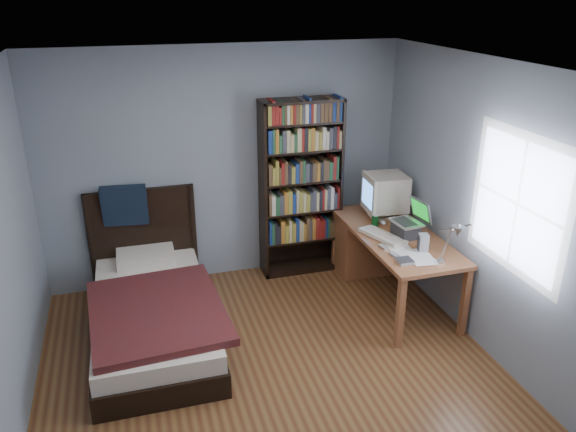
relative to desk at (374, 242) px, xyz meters
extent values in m
plane|color=#592F1A|center=(-1.51, -1.53, -0.42)|extent=(4.20, 4.20, 0.00)
plane|color=white|center=(-1.51, -1.53, 2.08)|extent=(4.20, 4.20, 0.00)
cube|color=gray|center=(-1.51, 0.57, 0.83)|extent=(3.80, 0.04, 2.50)
cube|color=gray|center=(0.39, -1.53, 0.83)|extent=(0.04, 4.20, 2.50)
cube|color=white|center=(0.38, -1.68, 1.03)|extent=(0.01, 1.14, 1.14)
cube|color=white|center=(0.38, -1.68, 1.03)|extent=(0.01, 1.00, 1.00)
cube|color=brown|center=(0.00, -0.47, 0.29)|extent=(0.75, 1.69, 0.04)
cube|color=brown|center=(-0.33, -1.27, -0.07)|extent=(0.06, 0.06, 0.69)
cube|color=brown|center=(0.32, -1.27, -0.07)|extent=(0.06, 0.06, 0.69)
cube|color=brown|center=(-0.33, 0.32, -0.07)|extent=(0.06, 0.06, 0.69)
cube|color=brown|center=(0.32, 0.32, -0.07)|extent=(0.06, 0.06, 0.69)
cube|color=brown|center=(0.00, 0.15, -0.07)|extent=(0.69, 0.40, 0.68)
cube|color=beige|center=(0.05, -0.04, 0.33)|extent=(0.27, 0.24, 0.03)
cylinder|color=beige|center=(0.05, -0.04, 0.37)|extent=(0.10, 0.10, 0.06)
cube|color=beige|center=(0.08, -0.04, 0.59)|extent=(0.43, 0.41, 0.38)
cube|color=beige|center=(-0.11, -0.04, 0.59)|extent=(0.06, 0.40, 0.40)
cube|color=#3E79E0|center=(-0.13, -0.04, 0.59)|extent=(0.03, 0.30, 0.26)
cube|color=#2D2D30|center=(0.06, -0.56, 0.38)|extent=(0.23, 0.26, 0.14)
cube|color=silver|center=(0.06, -0.56, 0.46)|extent=(0.26, 0.33, 0.02)
cube|color=#2D2D30|center=(0.04, -0.56, 0.47)|extent=(0.17, 0.25, 0.00)
cube|color=silver|center=(0.20, -0.56, 0.57)|extent=(0.11, 0.31, 0.22)
cube|color=#0CBF26|center=(0.19, -0.56, 0.57)|extent=(0.08, 0.25, 0.17)
cube|color=#99999E|center=(0.09, -1.16, 0.33)|extent=(0.05, 0.04, 0.04)
cylinder|color=#99999E|center=(0.09, -1.22, 0.51)|extent=(0.02, 0.12, 0.34)
cylinder|color=#99999E|center=(0.03, -1.41, 0.76)|extent=(0.14, 0.28, 0.17)
cone|color=#99999E|center=(-0.03, -1.54, 0.79)|extent=(0.11, 0.11, 0.09)
cube|color=beige|center=(-0.17, -0.53, 0.33)|extent=(0.35, 0.54, 0.05)
cube|color=gray|center=(0.05, -0.91, 0.40)|extent=(0.11, 0.11, 0.17)
cylinder|color=#073417|center=(-0.13, -0.26, 0.37)|extent=(0.07, 0.07, 0.13)
ellipsoid|color=silver|center=(-0.02, -0.21, 0.33)|extent=(0.06, 0.10, 0.03)
cube|color=silver|center=(-0.26, -0.74, 0.32)|extent=(0.07, 0.12, 0.02)
cube|color=gray|center=(-0.24, -0.92, 0.32)|extent=(0.07, 0.11, 0.02)
cube|color=gray|center=(-0.21, -1.07, 0.32)|extent=(0.13, 0.13, 0.03)
cube|color=black|center=(-1.14, 0.41, 0.55)|extent=(0.03, 0.30, 1.95)
cube|color=black|center=(-0.29, 0.41, 0.55)|extent=(0.03, 0.30, 1.95)
cube|color=black|center=(-0.71, 0.41, 1.51)|extent=(0.88, 0.30, 0.03)
cube|color=black|center=(-0.71, 0.41, -0.39)|extent=(0.88, 0.30, 0.06)
cube|color=black|center=(-0.71, 0.55, 0.55)|extent=(0.88, 0.02, 1.95)
cube|color=olive|center=(-0.71, 0.39, 0.58)|extent=(0.80, 0.22, 1.75)
cube|color=black|center=(-2.41, -0.48, -0.31)|extent=(1.07, 2.11, 0.22)
cube|color=silver|center=(-2.41, -0.48, -0.12)|extent=(1.03, 2.05, 0.16)
cube|color=maroon|center=(-2.38, -0.74, -0.01)|extent=(1.19, 1.43, 0.07)
cube|color=silver|center=(-2.41, 0.32, 0.01)|extent=(0.58, 0.37, 0.12)
cube|color=black|center=(-2.41, 0.53, 0.13)|extent=(1.11, 0.05, 1.10)
cylinder|color=black|center=(-2.94, 0.51, 0.13)|extent=(0.06, 0.06, 1.10)
cylinder|color=black|center=(-1.89, 0.51, 0.13)|extent=(0.06, 0.06, 1.10)
cube|color=black|center=(-2.56, 0.50, 0.53)|extent=(0.46, 0.20, 0.43)
camera|label=1|loc=(-2.49, -5.05, 2.60)|focal=35.00mm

